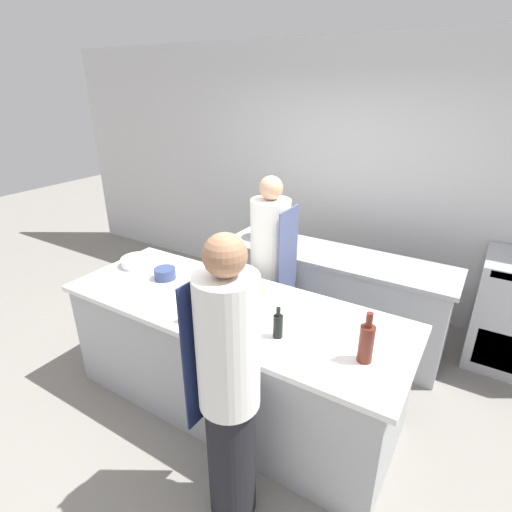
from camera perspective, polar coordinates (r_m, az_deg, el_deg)
ground_plane at (r=3.45m, az=-3.24°, el=-19.89°), size 16.00×16.00×0.00m
wall_back at (r=4.51m, az=12.13°, el=10.69°), size 8.00×0.06×2.80m
prep_counter at (r=3.15m, az=-3.43°, el=-13.93°), size 2.58×0.94×0.90m
pass_counter at (r=3.97m, az=10.69°, el=-5.71°), size 2.19×0.60×0.90m
chef_at_prep_near at (r=2.21m, az=-3.89°, el=-18.46°), size 0.34×0.32×1.77m
chef_at_stove at (r=3.54m, az=2.03°, el=-1.98°), size 0.35×0.34×1.68m
bottle_olive_oil at (r=2.52m, az=3.17°, el=-9.85°), size 0.06×0.06×0.21m
bottle_vinegar at (r=2.70m, az=-9.61°, el=-7.93°), size 0.06×0.06×0.18m
bottle_wine at (r=2.38m, az=15.49°, el=-11.78°), size 0.09×0.09×0.32m
bowl_mixing_large at (r=3.32m, az=-12.87°, el=-2.44°), size 0.17×0.17×0.09m
bowl_prep_small at (r=3.62m, az=-16.57°, el=-0.76°), size 0.28×0.28×0.07m
bowl_ceramic_blue at (r=3.05m, az=-1.05°, el=-4.60°), size 0.25×0.25×0.06m
bowl_wooden_salad at (r=3.26m, az=-6.47°, el=-2.60°), size 0.24×0.24×0.08m
cutting_board at (r=2.80m, az=-5.51°, el=-8.13°), size 0.29×0.24×0.01m
stockpot at (r=4.08m, az=1.59°, el=4.26°), size 0.27×0.27×0.24m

